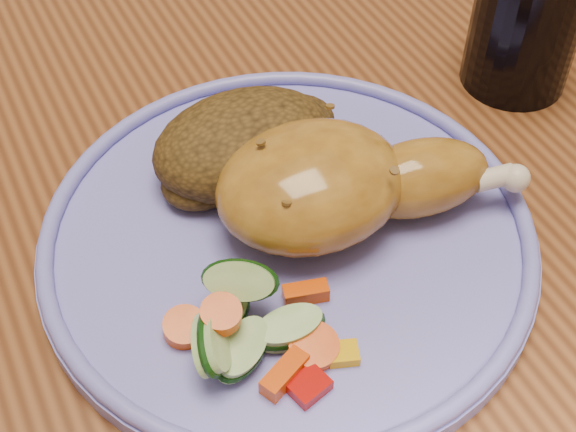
# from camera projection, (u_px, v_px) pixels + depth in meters

# --- Properties ---
(dining_table) EXTENTS (0.90, 1.40, 0.75)m
(dining_table) POSITION_uv_depth(u_px,v_px,m) (301.00, 247.00, 0.59)
(dining_table) COLOR brown
(dining_table) RESTS_ON ground
(chair_far) EXTENTS (0.42, 0.42, 0.91)m
(chair_far) POSITION_uv_depth(u_px,v_px,m) (87.00, 8.00, 1.08)
(chair_far) COLOR #4C2D16
(chair_far) RESTS_ON ground
(plate) EXTENTS (0.29, 0.29, 0.01)m
(plate) POSITION_uv_depth(u_px,v_px,m) (288.00, 239.00, 0.48)
(plate) COLOR #7271D3
(plate) RESTS_ON dining_table
(plate_rim) EXTENTS (0.29, 0.29, 0.01)m
(plate_rim) POSITION_uv_depth(u_px,v_px,m) (288.00, 227.00, 0.47)
(plate_rim) COLOR #7271D3
(plate_rim) RESTS_ON plate
(chicken_leg) EXTENTS (0.18, 0.10, 0.06)m
(chicken_leg) POSITION_uv_depth(u_px,v_px,m) (338.00, 184.00, 0.46)
(chicken_leg) COLOR #AB7523
(chicken_leg) RESTS_ON plate
(rice_pilaf) EXTENTS (0.12, 0.08, 0.05)m
(rice_pilaf) POSITION_uv_depth(u_px,v_px,m) (247.00, 144.00, 0.49)
(rice_pilaf) COLOR #4B3412
(rice_pilaf) RESTS_ON plate
(vegetable_pile) EXTENTS (0.09, 0.09, 0.05)m
(vegetable_pile) POSITION_uv_depth(u_px,v_px,m) (248.00, 327.00, 0.41)
(vegetable_pile) COLOR #A50A05
(vegetable_pile) RESTS_ON plate
(drinking_glass) EXTENTS (0.08, 0.08, 0.10)m
(drinking_glass) POSITION_uv_depth(u_px,v_px,m) (526.00, 21.00, 0.55)
(drinking_glass) COLOR black
(drinking_glass) RESTS_ON dining_table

